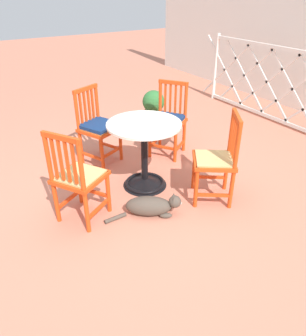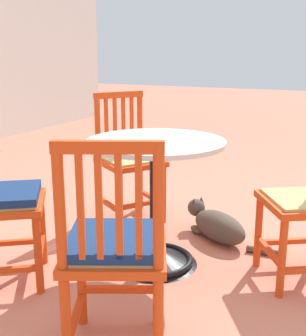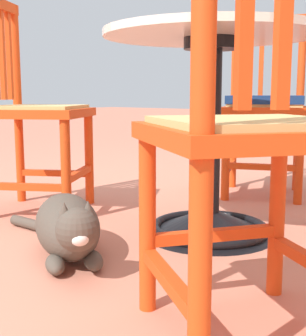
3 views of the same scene
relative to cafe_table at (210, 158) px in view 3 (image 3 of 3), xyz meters
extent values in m
plane|color=#C6755B|center=(0.13, -0.15, -0.28)|extent=(24.00, 24.00, 0.00)
cone|color=black|center=(0.00, 0.00, -0.23)|extent=(0.48, 0.48, 0.10)
torus|color=black|center=(0.00, 0.00, -0.26)|extent=(0.44, 0.44, 0.04)
cylinder|color=black|center=(0.00, 0.00, 0.09)|extent=(0.07, 0.07, 0.66)
cylinder|color=black|center=(0.00, 0.00, 0.40)|extent=(0.20, 0.20, 0.04)
cylinder|color=silver|center=(0.00, 0.00, 0.43)|extent=(0.76, 0.76, 0.02)
cylinder|color=#D64214|center=(-0.67, 0.05, -0.06)|extent=(0.04, 0.04, 0.45)
cylinder|color=#D64214|center=(-0.53, -0.26, -0.06)|extent=(0.04, 0.04, 0.45)
cylinder|color=#D64214|center=(-0.98, -0.09, 0.17)|extent=(0.04, 0.04, 0.91)
cylinder|color=#D64214|center=(-0.84, -0.40, 0.17)|extent=(0.04, 0.04, 0.91)
cube|color=#D64214|center=(-0.83, -0.02, -0.14)|extent=(0.32, 0.17, 0.03)
cube|color=#D64214|center=(-0.69, -0.33, -0.14)|extent=(0.32, 0.17, 0.03)
cube|color=#D64214|center=(-0.60, -0.10, -0.11)|extent=(0.17, 0.32, 0.03)
cube|color=#D64214|center=(-0.76, -0.17, 0.15)|extent=(0.53, 0.53, 0.04)
cube|color=tan|center=(-0.76, -0.17, 0.17)|extent=(0.46, 0.46, 0.02)
cube|color=#D64214|center=(-0.96, -0.15, 0.40)|extent=(0.03, 0.03, 0.39)
cube|color=#D64214|center=(-0.93, -0.21, 0.40)|extent=(0.03, 0.03, 0.39)
cube|color=#D64214|center=(-0.90, -0.27, 0.40)|extent=(0.03, 0.03, 0.39)
cube|color=#D64214|center=(-0.87, -0.33, 0.40)|extent=(0.03, 0.03, 0.39)
cube|color=#D64214|center=(-0.91, -0.24, 0.61)|extent=(0.19, 0.36, 0.04)
cube|color=navy|center=(-0.76, -0.17, 0.20)|extent=(0.48, 0.48, 0.04)
cylinder|color=#D64214|center=(-0.07, -0.71, -0.06)|extent=(0.04, 0.04, 0.45)
cylinder|color=#D64214|center=(0.22, -0.53, -0.06)|extent=(0.04, 0.04, 0.45)
cylinder|color=#D64214|center=(0.11, -1.00, 0.17)|extent=(0.04, 0.04, 0.91)
cube|color=#D64214|center=(0.02, -0.86, -0.14)|extent=(0.20, 0.30, 0.03)
cube|color=#D64214|center=(0.31, -0.68, -0.14)|extent=(0.20, 0.30, 0.03)
cube|color=#D64214|center=(0.08, -0.62, -0.11)|extent=(0.30, 0.20, 0.03)
cube|color=#D64214|center=(0.17, -0.77, 0.15)|extent=(0.55, 0.55, 0.04)
cube|color=tan|center=(0.17, -0.77, 0.17)|extent=(0.48, 0.48, 0.02)
cube|color=#D64214|center=(0.17, -0.97, 0.40)|extent=(0.03, 0.03, 0.39)
cube|color=#D64214|center=(0.23, -0.93, 0.40)|extent=(0.03, 0.03, 0.39)
cylinder|color=#D64214|center=(0.61, 0.22, -0.06)|extent=(0.04, 0.04, 0.45)
cylinder|color=#D64214|center=(0.33, 0.41, -0.06)|extent=(0.04, 0.04, 0.45)
cylinder|color=#D64214|center=(0.80, 0.50, 0.17)|extent=(0.04, 0.04, 0.91)
cube|color=#D64214|center=(0.71, 0.36, -0.14)|extent=(0.22, 0.30, 0.03)
cube|color=#D64214|center=(0.47, 0.32, -0.11)|extent=(0.30, 0.22, 0.03)
cube|color=#D64214|center=(0.57, 0.46, 0.15)|extent=(0.56, 0.56, 0.04)
cube|color=tan|center=(0.57, 0.46, 0.17)|extent=(0.49, 0.49, 0.02)
ellipsoid|color=#4C4238|center=(0.47, -0.24, -0.19)|extent=(0.41, 0.48, 0.19)
ellipsoid|color=silver|center=(0.53, -0.15, -0.20)|extent=(0.22, 0.23, 0.14)
sphere|color=#4C4238|center=(0.61, -0.03, -0.13)|extent=(0.12, 0.12, 0.12)
ellipsoid|color=silver|center=(0.63, 0.01, -0.15)|extent=(0.07, 0.07, 0.04)
cone|color=#4C4238|center=(0.57, -0.02, -0.08)|extent=(0.04, 0.04, 0.04)
cone|color=#4C4238|center=(0.63, -0.06, -0.08)|extent=(0.04, 0.04, 0.04)
ellipsoid|color=#4C4238|center=(0.52, -0.07, -0.26)|extent=(0.11, 0.13, 0.05)
ellipsoid|color=#4C4238|center=(0.61, -0.13, -0.26)|extent=(0.11, 0.13, 0.05)
cylinder|color=#4C4238|center=(0.38, -0.55, -0.26)|extent=(0.05, 0.22, 0.04)
camera|label=1|loc=(2.62, -1.53, 1.66)|focal=34.72mm
camera|label=2|loc=(-2.18, -0.99, 0.92)|focal=48.29mm
camera|label=3|loc=(1.43, 0.92, 0.23)|focal=50.57mm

